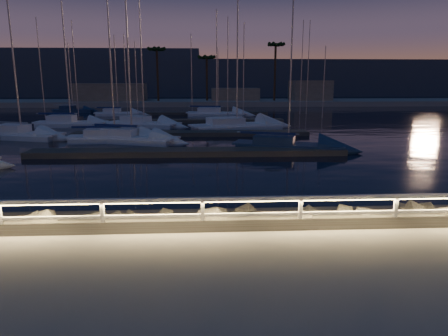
{
  "coord_description": "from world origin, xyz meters",
  "views": [
    {
      "loc": [
        1.03,
        -11.54,
        4.5
      ],
      "look_at": [
        1.86,
        4.0,
        1.08
      ],
      "focal_mm": 32.0,
      "sensor_mm": 36.0,
      "label": 1
    }
  ],
  "objects_px": {
    "sailboat_e": "(20,134)",
    "sailboat_h": "(234,125)",
    "sailboat_c": "(113,137)",
    "sailboat_g": "(142,123)",
    "sailboat_k": "(215,113)",
    "sailboat_n": "(117,113)",
    "sailboat_m": "(72,110)",
    "sailboat_i": "(69,123)",
    "sailboat_f": "(130,137)",
    "sailboat_d": "(285,145)",
    "guard_rail": "(167,207)"
  },
  "relations": [
    {
      "from": "sailboat_f",
      "to": "sailboat_n",
      "type": "height_order",
      "value": "sailboat_f"
    },
    {
      "from": "sailboat_m",
      "to": "sailboat_d",
      "type": "bearing_deg",
      "value": -56.22
    },
    {
      "from": "sailboat_e",
      "to": "sailboat_h",
      "type": "height_order",
      "value": "sailboat_h"
    },
    {
      "from": "sailboat_d",
      "to": "sailboat_g",
      "type": "xyz_separation_m",
      "value": [
        -12.86,
        16.09,
        0.03
      ]
    },
    {
      "from": "sailboat_k",
      "to": "sailboat_i",
      "type": "bearing_deg",
      "value": -132.43
    },
    {
      "from": "sailboat_f",
      "to": "sailboat_i",
      "type": "distance_m",
      "value": 15.04
    },
    {
      "from": "sailboat_g",
      "to": "sailboat_k",
      "type": "height_order",
      "value": "sailboat_k"
    },
    {
      "from": "sailboat_f",
      "to": "sailboat_k",
      "type": "distance_m",
      "value": 26.15
    },
    {
      "from": "sailboat_e",
      "to": "sailboat_d",
      "type": "bearing_deg",
      "value": -0.59
    },
    {
      "from": "sailboat_c",
      "to": "sailboat_n",
      "type": "bearing_deg",
      "value": 98.19
    },
    {
      "from": "sailboat_c",
      "to": "sailboat_m",
      "type": "relative_size",
      "value": 1.21
    },
    {
      "from": "sailboat_f",
      "to": "sailboat_n",
      "type": "bearing_deg",
      "value": 124.89
    },
    {
      "from": "sailboat_f",
      "to": "sailboat_k",
      "type": "bearing_deg",
      "value": 93.39
    },
    {
      "from": "sailboat_f",
      "to": "sailboat_k",
      "type": "height_order",
      "value": "sailboat_k"
    },
    {
      "from": "guard_rail",
      "to": "sailboat_k",
      "type": "height_order",
      "value": "sailboat_k"
    },
    {
      "from": "sailboat_g",
      "to": "sailboat_h",
      "type": "distance_m",
      "value": 10.57
    },
    {
      "from": "sailboat_i",
      "to": "sailboat_m",
      "type": "relative_size",
      "value": 1.23
    },
    {
      "from": "sailboat_i",
      "to": "sailboat_m",
      "type": "bearing_deg",
      "value": 109.18
    },
    {
      "from": "sailboat_i",
      "to": "sailboat_k",
      "type": "distance_m",
      "value": 21.09
    },
    {
      "from": "guard_rail",
      "to": "sailboat_k",
      "type": "xyz_separation_m",
      "value": [
        2.94,
        46.81,
        -0.92
      ]
    },
    {
      "from": "sailboat_c",
      "to": "sailboat_d",
      "type": "height_order",
      "value": "sailboat_d"
    },
    {
      "from": "guard_rail",
      "to": "sailboat_f",
      "type": "height_order",
      "value": "sailboat_f"
    },
    {
      "from": "sailboat_n",
      "to": "sailboat_d",
      "type": "bearing_deg",
      "value": -61.51
    },
    {
      "from": "sailboat_k",
      "to": "sailboat_c",
      "type": "bearing_deg",
      "value": -100.97
    },
    {
      "from": "sailboat_c",
      "to": "sailboat_g",
      "type": "xyz_separation_m",
      "value": [
        0.91,
        11.12,
        0.02
      ]
    },
    {
      "from": "sailboat_k",
      "to": "sailboat_h",
      "type": "bearing_deg",
      "value": -74.41
    },
    {
      "from": "sailboat_n",
      "to": "sailboat_e",
      "type": "bearing_deg",
      "value": -101.45
    },
    {
      "from": "sailboat_c",
      "to": "sailboat_f",
      "type": "distance_m",
      "value": 1.67
    },
    {
      "from": "guard_rail",
      "to": "sailboat_n",
      "type": "height_order",
      "value": "sailboat_n"
    },
    {
      "from": "sailboat_g",
      "to": "sailboat_n",
      "type": "height_order",
      "value": "sailboat_g"
    },
    {
      "from": "sailboat_f",
      "to": "sailboat_h",
      "type": "bearing_deg",
      "value": 63.14
    },
    {
      "from": "sailboat_g",
      "to": "sailboat_d",
      "type": "bearing_deg",
      "value": -28.25
    },
    {
      "from": "guard_rail",
      "to": "sailboat_k",
      "type": "bearing_deg",
      "value": 86.41
    },
    {
      "from": "sailboat_g",
      "to": "sailboat_k",
      "type": "xyz_separation_m",
      "value": [
        8.58,
        13.21,
        0.01
      ]
    },
    {
      "from": "sailboat_f",
      "to": "sailboat_m",
      "type": "height_order",
      "value": "sailboat_f"
    },
    {
      "from": "sailboat_h",
      "to": "sailboat_n",
      "type": "height_order",
      "value": "sailboat_h"
    },
    {
      "from": "sailboat_f",
      "to": "sailboat_g",
      "type": "bearing_deg",
      "value": 114.22
    },
    {
      "from": "sailboat_c",
      "to": "sailboat_i",
      "type": "xyz_separation_m",
      "value": [
        -7.3,
        11.57,
        0.05
      ]
    },
    {
      "from": "sailboat_e",
      "to": "sailboat_h",
      "type": "xyz_separation_m",
      "value": [
        19.61,
        5.79,
        0.01
      ]
    },
    {
      "from": "sailboat_e",
      "to": "sailboat_m",
      "type": "xyz_separation_m",
      "value": [
        -4.94,
        30.36,
        -0.05
      ]
    },
    {
      "from": "sailboat_e",
      "to": "sailboat_i",
      "type": "relative_size",
      "value": 0.98
    },
    {
      "from": "sailboat_e",
      "to": "sailboat_k",
      "type": "height_order",
      "value": "sailboat_k"
    },
    {
      "from": "sailboat_c",
      "to": "sailboat_h",
      "type": "xyz_separation_m",
      "value": [
        11.0,
        7.94,
        0.05
      ]
    },
    {
      "from": "sailboat_g",
      "to": "sailboat_m",
      "type": "relative_size",
      "value": 1.29
    },
    {
      "from": "guard_rail",
      "to": "sailboat_d",
      "type": "xyz_separation_m",
      "value": [
        7.22,
        17.51,
        -0.96
      ]
    },
    {
      "from": "sailboat_h",
      "to": "sailboat_c",
      "type": "bearing_deg",
      "value": -161.43
    },
    {
      "from": "sailboat_h",
      "to": "sailboat_i",
      "type": "distance_m",
      "value": 18.65
    },
    {
      "from": "sailboat_n",
      "to": "sailboat_m",
      "type": "bearing_deg",
      "value": 139.78
    },
    {
      "from": "sailboat_d",
      "to": "sailboat_i",
      "type": "bearing_deg",
      "value": 160.76
    },
    {
      "from": "sailboat_d",
      "to": "guard_rail",
      "type": "bearing_deg",
      "value": -93.52
    }
  ]
}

